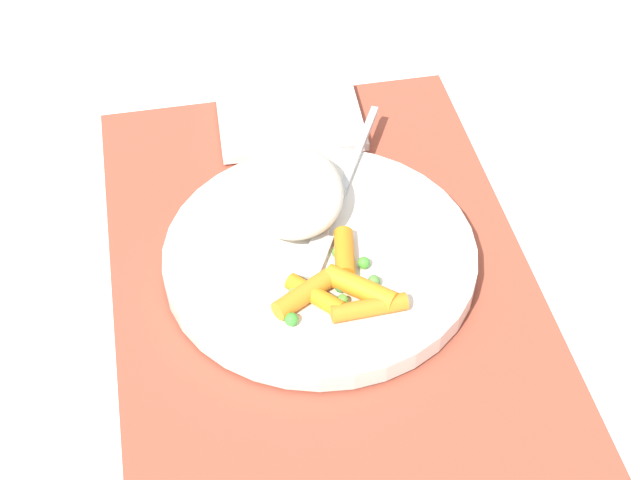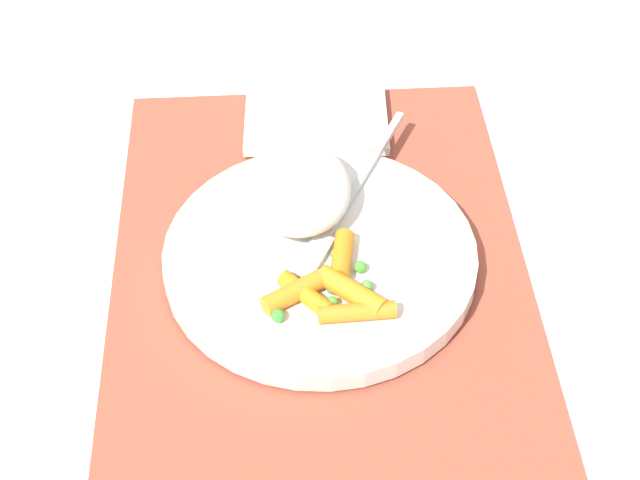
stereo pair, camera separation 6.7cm
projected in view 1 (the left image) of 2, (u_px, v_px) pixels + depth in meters
The scene contains 8 objects.
ground_plane at pixel (320, 269), 0.74m from camera, with size 2.40×2.40×0.00m, color white.
placemat at pixel (320, 267), 0.74m from camera, with size 0.44×0.32×0.01m, color #9E4733.
plate at pixel (320, 257), 0.73m from camera, with size 0.24×0.24×0.02m, color silver.
rice_mound at pixel (290, 190), 0.75m from camera, with size 0.10×0.08×0.04m, color beige.
carrot_portion at pixel (340, 287), 0.69m from camera, with size 0.08×0.10×0.02m.
pea_scatter at pixel (337, 288), 0.69m from camera, with size 0.07×0.07×0.01m.
fork at pixel (337, 204), 0.76m from camera, with size 0.19×0.11×0.01m.
napkin at pixel (290, 121), 0.86m from camera, with size 0.09×0.13×0.01m, color white.
Camera 1 is at (0.49, -0.10, 0.55)m, focal length 54.13 mm.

